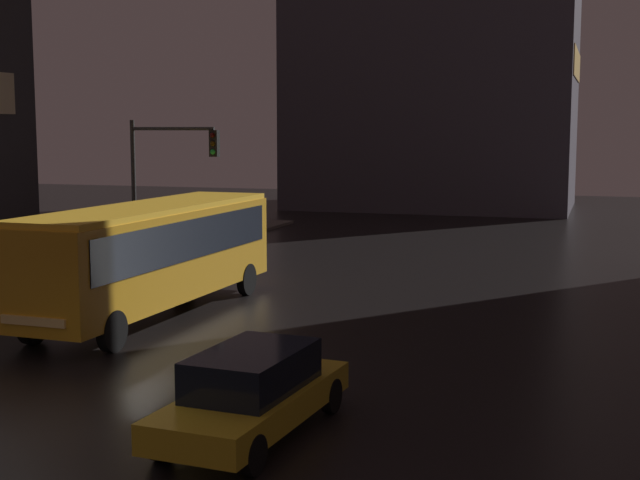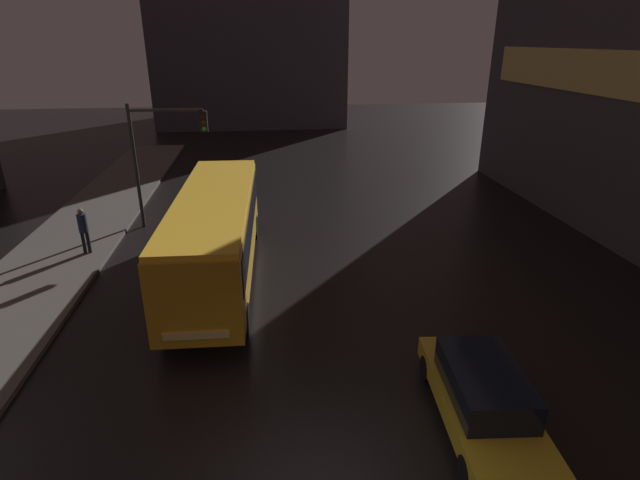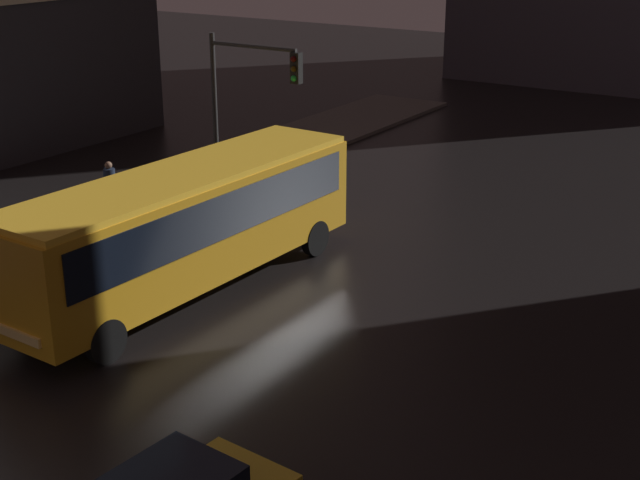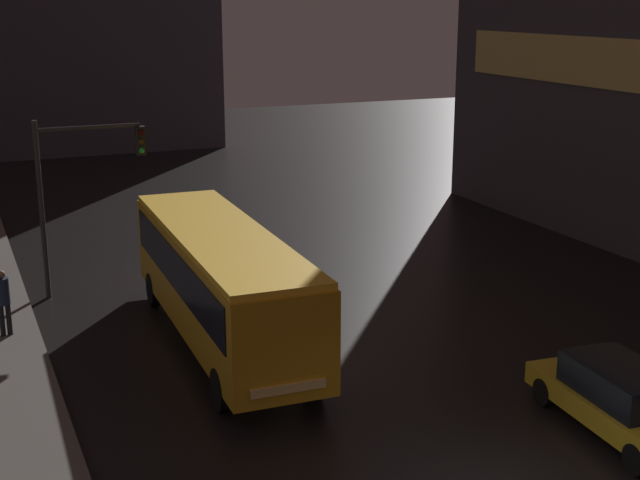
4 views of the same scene
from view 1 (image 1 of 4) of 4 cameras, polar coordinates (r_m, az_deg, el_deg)
The scene contains 5 objects.
ground_plane at distance 16.51m, azimuth -18.79°, elevation -11.79°, with size 120.00×120.00×0.00m, color black.
bus_near at distance 25.24m, azimuth -10.69°, elevation -0.51°, with size 2.81×10.64×3.15m.
car_taxi at distance 15.56m, azimuth -4.33°, elevation -9.64°, with size 2.13×4.79×1.49m.
pedestrian_mid at distance 30.33m, azimuth -17.24°, elevation -0.77°, with size 0.45×0.45×1.85m.
traffic_light_main at distance 31.47m, azimuth -9.94°, elevation 4.39°, with size 3.36×0.35×5.54m.
Camera 1 is at (9.47, -12.46, 5.26)m, focal length 50.00 mm.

